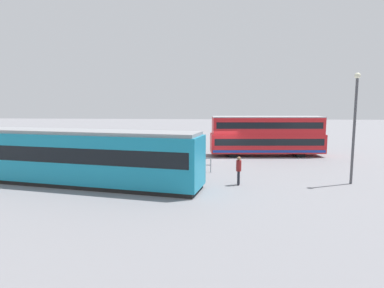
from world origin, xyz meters
TOP-DOWN VIEW (x-y plane):
  - ground_plane at (0.00, 0.00)m, footprint 160.00×160.00m
  - double_decker_bus at (-4.07, -1.57)m, footprint 10.94×3.34m
  - tram_yellow at (8.90, 10.60)m, footprint 15.06×5.33m
  - pedestrian_near_railing at (4.73, 4.69)m, footprint 0.33×0.36m
  - pedestrian_crossing at (-0.64, 9.98)m, footprint 0.38×0.38m
  - pedestrian_railing at (5.26, 6.12)m, footprint 8.31×0.84m
  - info_sign at (10.97, 5.26)m, footprint 1.15×0.21m
  - street_lamp at (-7.69, 9.15)m, footprint 0.36×0.36m

SIDE VIEW (x-z plane):
  - ground_plane at x=0.00m, z-range 0.00..0.00m
  - pedestrian_railing at x=5.26m, z-range 0.20..1.28m
  - pedestrian_near_railing at x=4.73m, z-range 0.14..1.88m
  - pedestrian_crossing at x=-0.64m, z-range 0.14..1.92m
  - info_sign at x=10.97m, z-range 0.50..3.01m
  - tram_yellow at x=8.90m, z-range 0.06..3.45m
  - double_decker_bus at x=-4.07m, z-range 0.05..3.87m
  - street_lamp at x=-7.69m, z-range 0.58..7.42m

